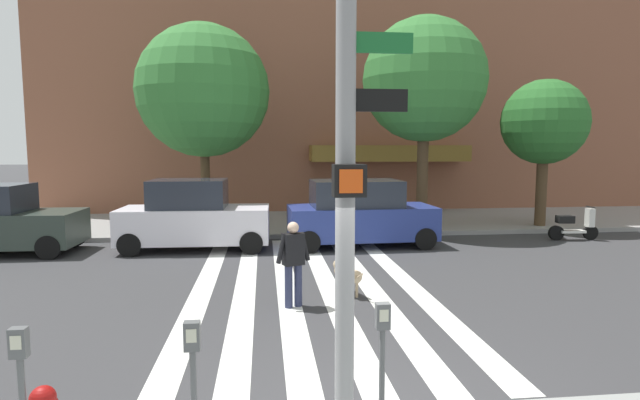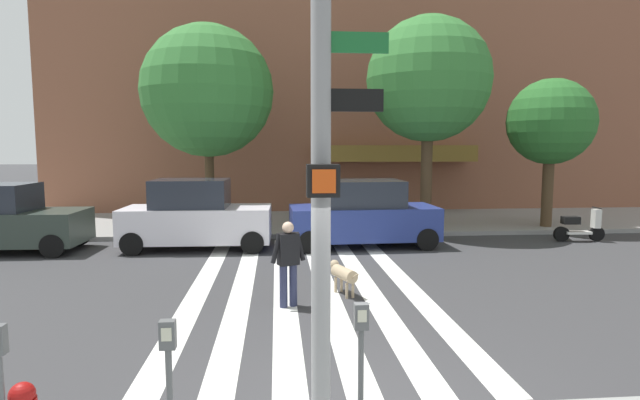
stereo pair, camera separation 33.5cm
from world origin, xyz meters
The scene contains 15 objects.
ground_plane centered at (0.00, 5.60, 0.00)m, with size 160.00×160.00×0.00m, color #353538.
sidewalk_far centered at (0.00, 14.19, 0.07)m, with size 80.00×6.00×0.15m, color gray.
crosswalk_stripes centered at (-0.38, 5.60, 0.00)m, with size 4.95×10.59×0.01m.
traffic_light_pole centered at (-0.57, -0.78, 3.52)m, with size 0.74×0.46×5.80m.
parking_meter_curbside centered at (-0.16, -0.49, 1.03)m, with size 0.14×0.11×1.36m.
parking_meter_second_along centered at (-1.95, -0.81, 1.03)m, with size 0.14×0.11×1.36m.
parking_meter_third_along centered at (-3.40, -0.80, 1.03)m, with size 0.14×0.11×1.36m.
parked_car_behind_first centered at (-3.38, 9.77, 0.97)m, with size 4.36×1.99×2.08m.
parked_car_third_in_line centered at (1.60, 9.77, 0.99)m, with size 4.48×2.11×2.03m.
parked_scooter centered at (8.73, 9.89, 0.48)m, with size 1.63×0.50×1.11m.
street_tree_nearest centered at (-3.40, 13.21, 5.00)m, with size 4.69×4.69×7.21m.
street_tree_middle centered at (4.34, 12.15, 5.35)m, with size 4.34×4.34×7.40m.
street_tree_further centered at (8.81, 12.04, 3.90)m, with size 3.05×3.05×5.31m.
pedestrian_dog_walker centered at (-0.77, 4.09, 0.93)m, with size 0.69×0.36×1.64m.
dog_on_leash centered at (0.37, 4.79, 0.44)m, with size 0.53×1.05×0.65m.
Camera 1 is at (-1.31, -5.15, 3.04)m, focal length 28.02 mm.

